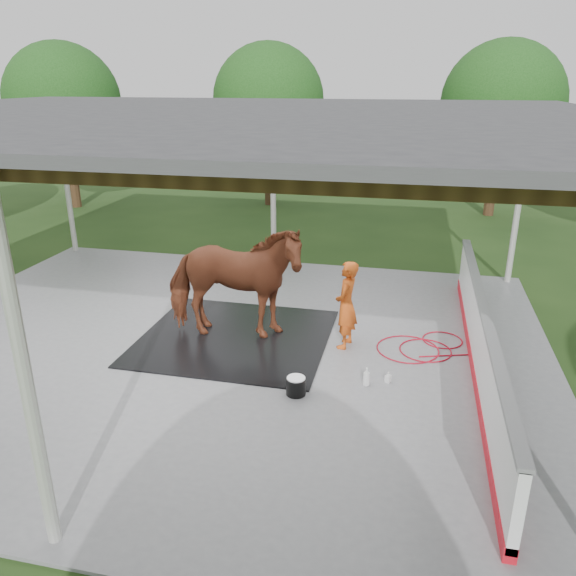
% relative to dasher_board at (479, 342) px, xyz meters
% --- Properties ---
extents(ground, '(100.00, 100.00, 0.00)m').
position_rel_dasher_board_xyz_m(ground, '(-4.60, 0.00, -0.59)').
color(ground, '#1E3814').
extents(concrete_slab, '(12.00, 10.00, 0.05)m').
position_rel_dasher_board_xyz_m(concrete_slab, '(-4.60, 0.00, -0.57)').
color(concrete_slab, slate).
rests_on(concrete_slab, ground).
extents(pavilion_structure, '(12.60, 10.60, 4.05)m').
position_rel_dasher_board_xyz_m(pavilion_structure, '(-4.60, -0.00, 3.37)').
color(pavilion_structure, beige).
rests_on(pavilion_structure, ground).
extents(dasher_board, '(0.16, 8.00, 1.15)m').
position_rel_dasher_board_xyz_m(dasher_board, '(0.00, 0.00, 0.00)').
color(dasher_board, red).
rests_on(dasher_board, concrete_slab).
extents(tree_belt, '(28.00, 28.00, 5.80)m').
position_rel_dasher_board_xyz_m(tree_belt, '(-4.30, 0.90, 3.20)').
color(tree_belt, '#382314').
rests_on(tree_belt, ground).
extents(rubber_mat, '(3.40, 3.19, 0.03)m').
position_rel_dasher_board_xyz_m(rubber_mat, '(-4.25, 0.35, -0.53)').
color(rubber_mat, black).
rests_on(rubber_mat, concrete_slab).
extents(horse, '(2.66, 1.46, 2.14)m').
position_rel_dasher_board_xyz_m(horse, '(-4.25, 0.35, 0.55)').
color(horse, brown).
rests_on(horse, rubber_mat).
extents(handler, '(0.47, 0.63, 1.59)m').
position_rel_dasher_board_xyz_m(handler, '(-2.22, 0.47, 0.25)').
color(handler, '#CA4D15').
rests_on(handler, concrete_slab).
extents(wash_bucket, '(0.31, 0.31, 0.28)m').
position_rel_dasher_board_xyz_m(wash_bucket, '(-2.73, -1.34, -0.40)').
color(wash_bucket, black).
rests_on(wash_bucket, concrete_slab).
extents(soap_bottle_a, '(0.13, 0.14, 0.30)m').
position_rel_dasher_board_xyz_m(soap_bottle_a, '(-1.72, -0.83, -0.39)').
color(soap_bottle_a, silver).
rests_on(soap_bottle_a, concrete_slab).
extents(soap_bottle_b, '(0.11, 0.11, 0.18)m').
position_rel_dasher_board_xyz_m(soap_bottle_b, '(-1.39, -0.67, -0.45)').
color(soap_bottle_b, '#338CD8').
rests_on(soap_bottle_b, concrete_slab).
extents(hose_coil, '(2.01, 1.43, 0.02)m').
position_rel_dasher_board_xyz_m(hose_coil, '(-0.88, 0.67, -0.53)').
color(hose_coil, '#A40B1F').
rests_on(hose_coil, concrete_slab).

